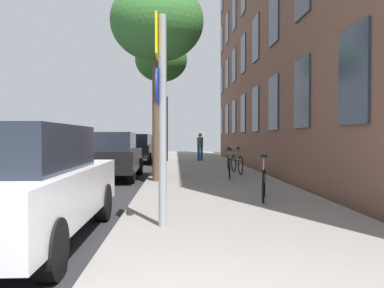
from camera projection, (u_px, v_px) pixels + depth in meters
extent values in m
plane|color=#332D28|center=(123.00, 170.00, 17.34)|extent=(41.80, 41.80, 0.00)
cube|color=#232326|center=(75.00, 170.00, 17.25)|extent=(7.00, 38.00, 0.01)
cube|color=gray|center=(202.00, 169.00, 17.49)|extent=(4.20, 38.00, 0.12)
cube|color=brown|center=(262.00, 19.00, 16.98)|extent=(0.50, 27.00, 13.23)
cube|color=#2D3847|center=(353.00, 75.00, 7.68)|extent=(0.06, 1.27, 1.93)
cube|color=#2D3847|center=(302.00, 93.00, 10.80)|extent=(0.06, 1.27, 1.93)
cube|color=#2D3847|center=(274.00, 103.00, 13.92)|extent=(0.06, 1.27, 1.93)
cube|color=#2D3847|center=(256.00, 109.00, 17.04)|extent=(0.06, 1.27, 1.93)
cube|color=#2D3847|center=(243.00, 113.00, 20.16)|extent=(0.06, 1.27, 1.93)
cube|color=#2D3847|center=(234.00, 117.00, 23.29)|extent=(0.06, 1.27, 1.93)
cube|color=#2D3847|center=(227.00, 119.00, 26.41)|extent=(0.06, 1.27, 1.93)
cube|color=#2D3847|center=(222.00, 121.00, 29.53)|extent=(0.06, 1.27, 1.93)
cube|color=#2D3847|center=(274.00, 17.00, 13.86)|extent=(0.06, 1.27, 1.93)
cube|color=#2D3847|center=(256.00, 39.00, 16.99)|extent=(0.06, 1.27, 1.93)
cube|color=#2D3847|center=(243.00, 54.00, 20.11)|extent=(0.06, 1.27, 1.93)
cube|color=#2D3847|center=(234.00, 65.00, 23.23)|extent=(0.06, 1.27, 1.93)
cube|color=#2D3847|center=(227.00, 74.00, 26.35)|extent=(0.06, 1.27, 1.93)
cube|color=#2D3847|center=(222.00, 80.00, 29.47)|extent=(0.06, 1.27, 1.93)
cube|color=#2D3847|center=(234.00, 13.00, 23.18)|extent=(0.06, 1.27, 1.93)
cube|color=#2D3847|center=(227.00, 28.00, 26.30)|extent=(0.06, 1.27, 1.93)
cube|color=#2D3847|center=(222.00, 40.00, 29.42)|extent=(0.06, 1.27, 1.93)
cylinder|color=gray|center=(163.00, 121.00, 5.89)|extent=(0.12, 0.12, 3.19)
cube|color=yellow|center=(157.00, 37.00, 5.87)|extent=(0.03, 0.60, 0.60)
cylinder|color=#14339E|center=(157.00, 87.00, 5.88)|extent=(0.03, 0.56, 0.56)
cylinder|color=black|center=(167.00, 129.00, 22.09)|extent=(0.12, 0.12, 3.63)
cube|color=black|center=(164.00, 105.00, 22.06)|extent=(0.20, 0.24, 0.80)
sphere|color=#4B0707|center=(162.00, 100.00, 22.05)|extent=(0.16, 0.16, 0.16)
sphere|color=orange|center=(162.00, 105.00, 22.06)|extent=(0.16, 0.16, 0.16)
sphere|color=#083E11|center=(162.00, 109.00, 22.06)|extent=(0.16, 0.16, 0.16)
cylinder|color=brown|center=(157.00, 115.00, 12.00)|extent=(0.31, 0.31, 4.02)
ellipsoid|color=#387533|center=(157.00, 22.00, 11.95)|extent=(2.85, 2.85, 2.42)
cylinder|color=brown|center=(161.00, 120.00, 18.71)|extent=(0.36, 0.36, 4.29)
ellipsoid|color=#2D6628|center=(161.00, 60.00, 18.66)|extent=(2.47, 2.47, 2.10)
torus|color=black|center=(264.00, 181.00, 8.93)|extent=(0.20, 0.67, 0.68)
torus|color=black|center=(263.00, 186.00, 7.99)|extent=(0.20, 0.67, 0.68)
cylinder|color=#99999E|center=(264.00, 175.00, 8.45)|extent=(0.24, 0.80, 0.04)
cylinder|color=#99999E|center=(264.00, 180.00, 8.22)|extent=(0.16, 0.49, 0.27)
cylinder|color=#99999E|center=(264.00, 164.00, 8.31)|extent=(0.04, 0.04, 0.28)
cube|color=black|center=(264.00, 156.00, 8.31)|extent=(0.10, 0.24, 0.06)
cylinder|color=#4C4C4C|center=(264.00, 158.00, 8.92)|extent=(0.41, 0.13, 0.03)
torus|color=black|center=(229.00, 166.00, 13.48)|extent=(0.13, 0.68, 0.68)
torus|color=black|center=(230.00, 169.00, 12.42)|extent=(0.13, 0.68, 0.68)
cylinder|color=#99999E|center=(229.00, 162.00, 12.94)|extent=(0.16, 0.90, 0.04)
cylinder|color=#99999E|center=(230.00, 165.00, 12.68)|extent=(0.11, 0.55, 0.29)
cylinder|color=#99999E|center=(229.00, 154.00, 12.78)|extent=(0.04, 0.04, 0.28)
cube|color=black|center=(229.00, 149.00, 12.78)|extent=(0.10, 0.24, 0.06)
cylinder|color=#4C4C4C|center=(229.00, 151.00, 13.47)|extent=(0.42, 0.08, 0.03)
torus|color=black|center=(234.00, 163.00, 15.03)|extent=(0.10, 0.68, 0.68)
torus|color=black|center=(241.00, 165.00, 13.97)|extent=(0.10, 0.68, 0.68)
cylinder|color=#267233|center=(237.00, 159.00, 14.50)|extent=(0.12, 0.91, 0.04)
cylinder|color=#267233|center=(239.00, 162.00, 14.23)|extent=(0.09, 0.55, 0.30)
cylinder|color=#267233|center=(238.00, 152.00, 14.33)|extent=(0.04, 0.04, 0.28)
cube|color=black|center=(238.00, 148.00, 14.33)|extent=(0.10, 0.24, 0.06)
cylinder|color=#4C4C4C|center=(234.00, 150.00, 15.02)|extent=(0.42, 0.06, 0.03)
torus|color=black|center=(229.00, 160.00, 17.53)|extent=(0.15, 0.62, 0.62)
torus|color=black|center=(228.00, 162.00, 16.51)|extent=(0.15, 0.62, 0.62)
cylinder|color=#99999E|center=(229.00, 157.00, 17.02)|extent=(0.19, 0.87, 0.04)
cylinder|color=#99999E|center=(228.00, 159.00, 16.76)|extent=(0.13, 0.53, 0.29)
cylinder|color=#99999E|center=(228.00, 152.00, 16.86)|extent=(0.04, 0.04, 0.28)
cube|color=black|center=(228.00, 148.00, 16.86)|extent=(0.10, 0.24, 0.06)
cylinder|color=#4C4C4C|center=(229.00, 149.00, 17.52)|extent=(0.42, 0.10, 0.03)
cylinder|color=navy|center=(199.00, 154.00, 22.39)|extent=(0.14, 0.14, 0.77)
cylinder|color=navy|center=(202.00, 154.00, 22.39)|extent=(0.14, 0.14, 0.77)
cylinder|color=#33594C|center=(200.00, 142.00, 22.38)|extent=(0.50, 0.50, 0.57)
sphere|color=brown|center=(200.00, 135.00, 22.37)|extent=(0.21, 0.21, 0.21)
cube|color=silver|center=(22.00, 195.00, 5.35)|extent=(1.83, 4.48, 0.70)
cube|color=#1E232D|center=(15.00, 148.00, 5.12)|extent=(1.53, 2.51, 0.60)
cylinder|color=black|center=(6.00, 203.00, 6.75)|extent=(0.22, 0.64, 0.64)
cylinder|color=black|center=(103.00, 202.00, 6.82)|extent=(0.22, 0.64, 0.64)
cylinder|color=black|center=(50.00, 249.00, 3.97)|extent=(0.22, 0.64, 0.64)
cube|color=black|center=(112.00, 160.00, 13.67)|extent=(1.93, 4.45, 0.70)
cube|color=#1E232D|center=(111.00, 141.00, 13.44)|extent=(1.59, 2.51, 0.60)
cylinder|color=black|center=(97.00, 167.00, 15.05)|extent=(0.22, 0.64, 0.64)
cylinder|color=black|center=(139.00, 166.00, 15.12)|extent=(0.22, 0.64, 0.64)
cylinder|color=black|center=(78.00, 173.00, 12.24)|extent=(0.22, 0.64, 0.64)
cylinder|color=black|center=(131.00, 173.00, 12.31)|extent=(0.22, 0.64, 0.64)
cube|color=black|center=(136.00, 151.00, 22.00)|extent=(1.94, 4.36, 0.70)
cube|color=#1E232D|center=(136.00, 139.00, 21.77)|extent=(1.60, 2.45, 0.60)
cylinder|color=black|center=(124.00, 156.00, 23.35)|extent=(0.22, 0.64, 0.64)
cylinder|color=black|center=(152.00, 156.00, 23.42)|extent=(0.22, 0.64, 0.64)
cylinder|color=black|center=(117.00, 159.00, 20.59)|extent=(0.22, 0.64, 0.64)
cylinder|color=black|center=(149.00, 159.00, 20.66)|extent=(0.22, 0.64, 0.64)
cube|color=black|center=(148.00, 147.00, 30.33)|extent=(2.01, 4.13, 0.70)
cube|color=#384756|center=(148.00, 139.00, 30.11)|extent=(1.63, 2.34, 0.60)
cylinder|color=black|center=(139.00, 151.00, 31.59)|extent=(0.22, 0.64, 0.64)
cylinder|color=black|center=(159.00, 151.00, 31.66)|extent=(0.22, 0.64, 0.64)
cylinder|color=black|center=(136.00, 152.00, 29.00)|extent=(0.22, 0.64, 0.64)
cylinder|color=black|center=(158.00, 152.00, 29.07)|extent=(0.22, 0.64, 0.64)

